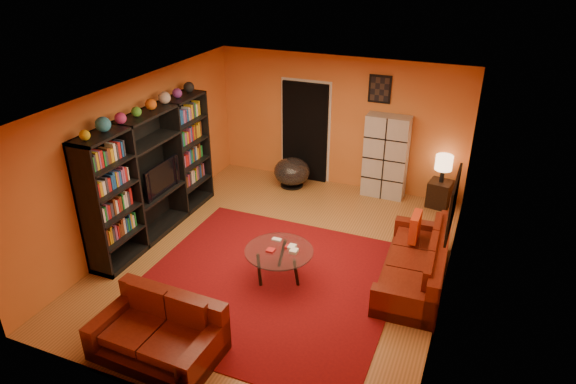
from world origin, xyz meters
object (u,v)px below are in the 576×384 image
at_px(entertainment_unit, 153,174).
at_px(side_table, 439,194).
at_px(sofa, 420,265).
at_px(storage_cabinet, 386,157).
at_px(tv, 158,177).
at_px(bowl_chair, 292,172).
at_px(coffee_table, 279,253).
at_px(table_lamp, 444,163).
at_px(loveseat, 161,331).

relative_size(entertainment_unit, side_table, 6.00).
distance_m(sofa, storage_cabinet, 2.89).
xyz_separation_m(tv, side_table, (4.31, 2.69, -0.73)).
height_order(sofa, bowl_chair, sofa).
bearing_deg(tv, coffee_table, -103.91).
height_order(coffee_table, table_lamp, table_lamp).
height_order(storage_cabinet, bowl_chair, storage_cabinet).
distance_m(tv, table_lamp, 5.08).
height_order(sofa, loveseat, same).
height_order(sofa, coffee_table, sofa).
height_order(entertainment_unit, storage_cabinet, entertainment_unit).
bearing_deg(coffee_table, side_table, 60.59).
xyz_separation_m(entertainment_unit, bowl_chair, (1.47, 2.50, -0.73)).
bearing_deg(tv, bowl_chair, -30.30).
bearing_deg(storage_cabinet, sofa, -66.03).
distance_m(coffee_table, bowl_chair, 3.22).
distance_m(tv, side_table, 5.13).
xyz_separation_m(tv, storage_cabinet, (3.23, 2.74, -0.17)).
height_order(coffee_table, bowl_chair, bowl_chair).
bearing_deg(tv, sofa, -88.27).
bearing_deg(side_table, tv, -148.05).
distance_m(entertainment_unit, bowl_chair, 2.99).
bearing_deg(coffee_table, storage_cabinet, 76.88).
relative_size(coffee_table, side_table, 2.00).
bearing_deg(coffee_table, sofa, 21.14).
bearing_deg(coffee_table, bowl_chair, 108.64).
bearing_deg(entertainment_unit, tv, 51.70).
bearing_deg(entertainment_unit, side_table, 32.26).
xyz_separation_m(entertainment_unit, sofa, (4.41, 0.19, -0.76)).
bearing_deg(table_lamp, side_table, 0.00).
xyz_separation_m(storage_cabinet, bowl_chair, (-1.81, -0.30, -0.49)).
distance_m(sofa, coffee_table, 2.05).
xyz_separation_m(coffee_table, side_table, (1.86, 3.29, -0.21)).
bearing_deg(storage_cabinet, bowl_chair, -170.05).
distance_m(entertainment_unit, tv, 0.11).
bearing_deg(entertainment_unit, coffee_table, -12.27).
distance_m(loveseat, table_lamp, 5.81).
xyz_separation_m(coffee_table, storage_cabinet, (0.78, 3.34, 0.35)).
relative_size(tv, side_table, 1.82).
height_order(loveseat, table_lamp, table_lamp).
relative_size(entertainment_unit, storage_cabinet, 1.85).
distance_m(tv, storage_cabinet, 4.24).
distance_m(entertainment_unit, side_table, 5.21).
bearing_deg(entertainment_unit, loveseat, -54.02).
height_order(tv, storage_cabinet, storage_cabinet).
bearing_deg(bowl_chair, sofa, -38.13).
relative_size(loveseat, bowl_chair, 2.10).
bearing_deg(side_table, entertainment_unit, -147.74).
xyz_separation_m(entertainment_unit, side_table, (4.36, 2.75, -0.80)).
xyz_separation_m(entertainment_unit, loveseat, (1.75, -2.42, -0.77)).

